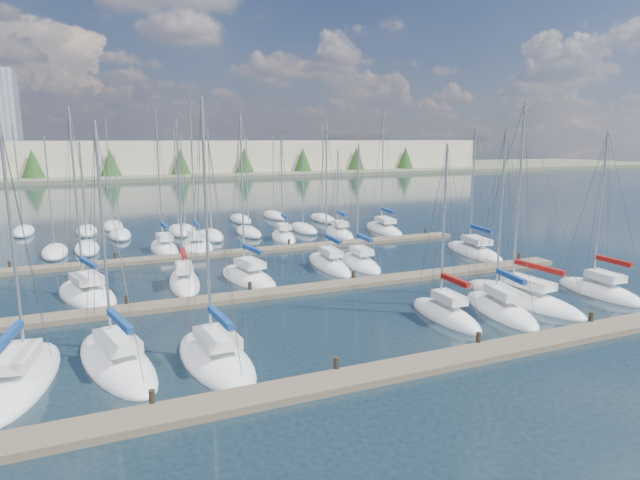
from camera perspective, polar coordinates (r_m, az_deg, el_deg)
name	(u,v)px	position (r m, az deg, el deg)	size (l,w,h in m)	color
ground	(194,213)	(79.45, -13.33, 2.84)	(400.00, 400.00, 0.00)	#192933
dock_near	(422,365)	(26.03, 10.83, -12.94)	(44.00, 1.93, 1.10)	#6B5E4C
dock_mid	(309,289)	(37.71, -1.22, -5.23)	(44.00, 1.93, 1.10)	#6B5E4C
dock_far	(252,251)	(50.57, -7.24, -1.18)	(44.00, 1.93, 1.10)	#6B5E4C
sailboat_k	(329,264)	(44.76, 0.96, -2.61)	(2.90, 8.43, 12.69)	white
sailboat_h	(87,294)	(39.69, -23.60, -5.29)	(5.05, 8.47, 13.36)	white
sailboat_f	(521,298)	(37.93, 20.69, -5.80)	(3.44, 9.83, 13.64)	white
sailboat_o	(197,246)	(53.61, -13.02, -0.65)	(3.72, 8.52, 15.40)	white
sailboat_l	(360,263)	(45.28, 4.26, -2.49)	(2.88, 7.19, 10.95)	white
sailboat_b	(117,362)	(27.61, -20.86, -12.02)	(4.47, 9.12, 12.08)	white
sailboat_p	(283,237)	(57.44, -3.92, 0.35)	(3.24, 6.99, 11.73)	white
sailboat_c	(216,358)	(26.70, -11.06, -12.26)	(3.54, 8.05, 13.14)	white
sailboat_n	(164,248)	(53.52, -16.28, -0.82)	(2.55, 7.73, 13.91)	white
sailboat_q	(339,234)	(59.37, 2.06, 0.70)	(3.13, 6.95, 10.12)	white
sailboat_a	(22,379)	(27.51, -29.20, -12.79)	(3.92, 8.70, 12.07)	white
sailboat_e	(500,309)	(35.00, 18.68, -7.02)	(3.87, 7.78, 12.05)	white
sailboat_j	(248,277)	(41.04, -7.68, -3.95)	(3.86, 8.08, 13.12)	white
sailboat_i	(184,282)	(40.62, -14.26, -4.33)	(2.99, 7.82, 12.66)	white
sailboat_m	(474,252)	(51.82, 16.07, -1.20)	(4.27, 9.29, 12.43)	white
sailboat_g	(600,291)	(41.70, 27.66, -4.87)	(2.68, 6.97, 11.78)	white
sailboat_d	(445,315)	(33.06, 13.21, -7.76)	(2.25, 6.54, 11.00)	white
sailboat_r	(384,229)	(62.56, 6.81, 1.15)	(4.00, 9.45, 14.82)	white
distant_boats	(181,230)	(62.87, -14.58, 1.03)	(36.93, 20.75, 13.30)	#9EA0A5
shoreline	(87,150)	(167.36, -23.59, 8.81)	(400.00, 60.00, 38.00)	#666B51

